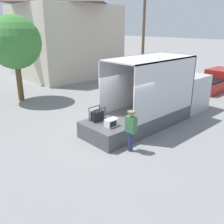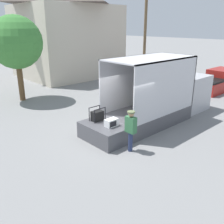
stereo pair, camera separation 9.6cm
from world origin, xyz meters
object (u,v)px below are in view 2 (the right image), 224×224
(street_tree, at_px, (16,43))
(microwave, at_px, (111,123))
(pickup_truck_red, at_px, (219,81))
(utility_pole, at_px, (145,28))
(portable_generator, at_px, (98,115))
(box_truck, at_px, (168,99))
(worker_person, at_px, (131,127))

(street_tree, bearing_deg, microwave, -89.15)
(pickup_truck_red, xyz_separation_m, street_tree, (-12.65, 7.42, 3.11))
(microwave, relative_size, utility_pole, 0.06)
(microwave, bearing_deg, portable_generator, 90.39)
(portable_generator, bearing_deg, box_truck, -6.86)
(box_truck, xyz_separation_m, microwave, (-4.54, -0.37, -0.03))
(box_truck, distance_m, portable_generator, 4.58)
(portable_generator, bearing_deg, worker_person, -89.33)
(box_truck, distance_m, worker_person, 4.75)
(microwave, xyz_separation_m, utility_pole, (13.20, 9.60, 3.58))
(utility_pole, height_order, street_tree, utility_pole)
(utility_pole, bearing_deg, worker_person, -140.94)
(worker_person, distance_m, utility_pole, 17.32)
(microwave, relative_size, portable_generator, 0.86)
(portable_generator, xyz_separation_m, worker_person, (0.02, -2.01, 0.06))
(worker_person, xyz_separation_m, pickup_truck_red, (12.50, 2.40, -0.41))
(box_truck, height_order, microwave, box_truck)
(pickup_truck_red, height_order, street_tree, street_tree)
(portable_generator, relative_size, street_tree, 0.12)
(box_truck, bearing_deg, worker_person, -162.06)
(box_truck, distance_m, street_tree, 9.97)
(utility_pole, relative_size, street_tree, 1.60)
(pickup_truck_red, relative_size, utility_pole, 0.62)
(box_truck, xyz_separation_m, pickup_truck_red, (7.98, 0.94, -0.31))
(portable_generator, distance_m, worker_person, 2.01)
(worker_person, bearing_deg, microwave, 90.91)
(pickup_truck_red, bearing_deg, street_tree, 149.62)
(microwave, height_order, pickup_truck_red, pickup_truck_red)
(portable_generator, xyz_separation_m, street_tree, (-0.12, 7.81, 2.75))
(pickup_truck_red, bearing_deg, utility_pole, 85.34)
(microwave, xyz_separation_m, portable_generator, (-0.01, 0.91, 0.07))
(portable_generator, distance_m, utility_pole, 16.19)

